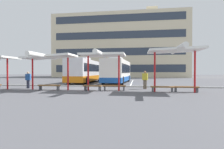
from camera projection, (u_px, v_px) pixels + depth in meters
ground_plane at (83, 88)px, 16.51m from camera, size 160.00×160.00×0.00m
terminal_building at (120, 48)px, 53.97m from camera, size 37.74×14.87×20.66m
coach_bus_0 at (86, 71)px, 25.59m from camera, size 2.63×10.81×3.54m
coach_bus_1 at (118, 71)px, 24.68m from camera, size 3.19×10.44×3.48m
lane_stripe_0 at (75, 82)px, 27.01m from camera, size 0.16×14.00×0.01m
lane_stripe_1 at (103, 82)px, 26.40m from camera, size 0.16×14.00×0.01m
lane_stripe_2 at (132, 82)px, 25.79m from camera, size 0.16×14.00×0.01m
waiting_shelter_1 at (48, 57)px, 14.91m from camera, size 4.27×4.41×3.07m
bench_1 at (49, 86)px, 15.05m from camera, size 1.90×0.50×0.45m
waiting_shelter_2 at (103, 56)px, 14.28m from camera, size 3.60×4.30×3.12m
bench_2 at (92, 87)px, 14.59m from camera, size 1.58×0.55×0.45m
bench_3 at (114, 86)px, 14.57m from camera, size 1.92×0.64×0.45m
waiting_shelter_3 at (175, 51)px, 13.08m from camera, size 3.95×4.39×3.36m
bench_4 at (162, 88)px, 13.54m from camera, size 1.76×0.46×0.45m
bench_5 at (186, 88)px, 13.41m from camera, size 1.86×0.46×0.45m
platform_kerb at (89, 86)px, 18.52m from camera, size 44.00×0.24×0.12m
waiting_passenger_0 at (145, 79)px, 15.93m from camera, size 0.52×0.33×1.64m
waiting_passenger_1 at (28, 79)px, 16.61m from camera, size 0.47×0.27×1.57m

